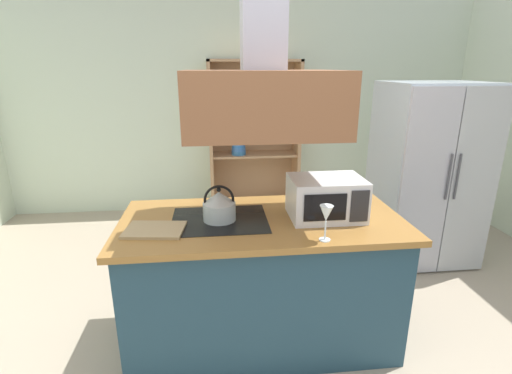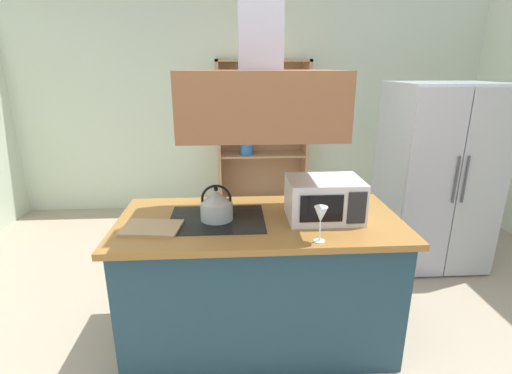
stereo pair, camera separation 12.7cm
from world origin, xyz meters
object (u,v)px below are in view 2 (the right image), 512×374
at_px(microwave, 324,199).
at_px(kettle, 217,205).
at_px(wine_glass_on_counter, 321,216).
at_px(refrigerator, 435,177).
at_px(cutting_board, 152,228).
at_px(dish_cabinet, 262,147).

bearing_deg(microwave, kettle, 178.54).
bearing_deg(wine_glass_on_counter, microwave, 73.48).
distance_m(refrigerator, wine_glass_on_counter, 1.99).
xyz_separation_m(refrigerator, cutting_board, (-2.37, -1.16, 0.06)).
bearing_deg(microwave, refrigerator, 38.78).
bearing_deg(refrigerator, kettle, -152.52).
height_order(refrigerator, dish_cabinet, dish_cabinet).
distance_m(kettle, microwave, 0.68).
bearing_deg(cutting_board, kettle, 18.46).
relative_size(dish_cabinet, cutting_board, 5.63).
height_order(dish_cabinet, wine_glass_on_counter, dish_cabinet).
distance_m(refrigerator, dish_cabinet, 2.10).
bearing_deg(refrigerator, dish_cabinet, 135.97).
bearing_deg(refrigerator, microwave, -141.22).
xyz_separation_m(dish_cabinet, microwave, (0.20, -2.51, 0.18)).
bearing_deg(wine_glass_on_counter, kettle, 148.48).
xyz_separation_m(refrigerator, wine_glass_on_counter, (-1.41, -1.39, 0.20)).
height_order(dish_cabinet, kettle, dish_cabinet).
relative_size(microwave, wine_glass_on_counter, 2.23).
distance_m(dish_cabinet, cutting_board, 2.76).
distance_m(refrigerator, cutting_board, 2.64).
xyz_separation_m(kettle, wine_glass_on_counter, (0.58, -0.36, 0.06)).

